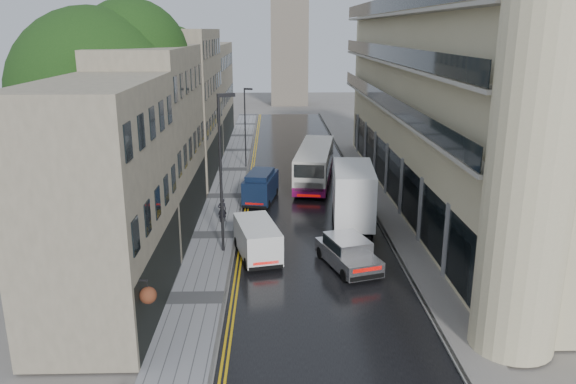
{
  "coord_description": "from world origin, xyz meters",
  "views": [
    {
      "loc": [
        -2.27,
        -12.82,
        12.07
      ],
      "look_at": [
        -1.43,
        18.0,
        3.12
      ],
      "focal_mm": 35.0,
      "sensor_mm": 36.0,
      "label": 1
    }
  ],
  "objects_px": {
    "white_van": "(247,252)",
    "navy_van": "(244,191)",
    "tree_near": "(97,121)",
    "silver_hatchback": "(345,266)",
    "lamp_post_near": "(221,175)",
    "cream_bus": "(297,173)",
    "white_lorry": "(336,205)",
    "tree_far": "(150,105)",
    "lamp_post_far": "(245,128)",
    "pedestrian": "(222,210)"
  },
  "relations": [
    {
      "from": "cream_bus",
      "to": "lamp_post_far",
      "type": "xyz_separation_m",
      "value": [
        -4.28,
        8.03,
        2.14
      ]
    },
    {
      "from": "lamp_post_far",
      "to": "white_lorry",
      "type": "bearing_deg",
      "value": -52.74
    },
    {
      "from": "tree_near",
      "to": "navy_van",
      "type": "height_order",
      "value": "tree_near"
    },
    {
      "from": "tree_far",
      "to": "white_van",
      "type": "bearing_deg",
      "value": -65.65
    },
    {
      "from": "tree_far",
      "to": "navy_van",
      "type": "bearing_deg",
      "value": -45.48
    },
    {
      "from": "white_lorry",
      "to": "white_van",
      "type": "xyz_separation_m",
      "value": [
        -5.12,
        -4.69,
        -1.04
      ]
    },
    {
      "from": "navy_van",
      "to": "lamp_post_near",
      "type": "height_order",
      "value": "lamp_post_near"
    },
    {
      "from": "silver_hatchback",
      "to": "tree_far",
      "type": "bearing_deg",
      "value": 105.78
    },
    {
      "from": "white_van",
      "to": "lamp_post_far",
      "type": "relative_size",
      "value": 0.63
    },
    {
      "from": "cream_bus",
      "to": "navy_van",
      "type": "distance_m",
      "value": 5.4
    },
    {
      "from": "cream_bus",
      "to": "navy_van",
      "type": "bearing_deg",
      "value": -126.53
    },
    {
      "from": "white_van",
      "to": "navy_van",
      "type": "distance_m",
      "value": 10.8
    },
    {
      "from": "white_lorry",
      "to": "tree_near",
      "type": "bearing_deg",
      "value": -179.69
    },
    {
      "from": "tree_far",
      "to": "cream_bus",
      "type": "height_order",
      "value": "tree_far"
    },
    {
      "from": "tree_near",
      "to": "lamp_post_far",
      "type": "relative_size",
      "value": 1.98
    },
    {
      "from": "tree_near",
      "to": "lamp_post_near",
      "type": "bearing_deg",
      "value": -24.31
    },
    {
      "from": "pedestrian",
      "to": "lamp_post_far",
      "type": "distance_m",
      "value": 15.42
    },
    {
      "from": "pedestrian",
      "to": "cream_bus",
      "type": "bearing_deg",
      "value": -144.4
    },
    {
      "from": "tree_far",
      "to": "lamp_post_far",
      "type": "xyz_separation_m",
      "value": [
        7.46,
        3.78,
        -2.6
      ]
    },
    {
      "from": "cream_bus",
      "to": "white_van",
      "type": "height_order",
      "value": "cream_bus"
    },
    {
      "from": "cream_bus",
      "to": "lamp_post_far",
      "type": "distance_m",
      "value": 9.35
    },
    {
      "from": "tree_near",
      "to": "cream_bus",
      "type": "relative_size",
      "value": 1.29
    },
    {
      "from": "navy_van",
      "to": "lamp_post_far",
      "type": "bearing_deg",
      "value": 102.54
    },
    {
      "from": "cream_bus",
      "to": "white_lorry",
      "type": "distance_m",
      "value": 10.08
    },
    {
      "from": "cream_bus",
      "to": "tree_far",
      "type": "bearing_deg",
      "value": 168.95
    },
    {
      "from": "tree_near",
      "to": "navy_van",
      "type": "bearing_deg",
      "value": 31.19
    },
    {
      "from": "white_lorry",
      "to": "lamp_post_near",
      "type": "relative_size",
      "value": 0.9
    },
    {
      "from": "silver_hatchback",
      "to": "lamp_post_near",
      "type": "distance_m",
      "value": 8.34
    },
    {
      "from": "lamp_post_far",
      "to": "navy_van",
      "type": "bearing_deg",
      "value": -69.62
    },
    {
      "from": "tree_near",
      "to": "tree_far",
      "type": "distance_m",
      "value": 13.02
    },
    {
      "from": "navy_van",
      "to": "lamp_post_far",
      "type": "height_order",
      "value": "lamp_post_far"
    },
    {
      "from": "tree_near",
      "to": "white_van",
      "type": "xyz_separation_m",
      "value": [
        8.82,
        -5.82,
        -5.92
      ]
    },
    {
      "from": "cream_bus",
      "to": "white_lorry",
      "type": "xyz_separation_m",
      "value": [
        1.89,
        -9.89,
        0.58
      ]
    },
    {
      "from": "cream_bus",
      "to": "silver_hatchback",
      "type": "height_order",
      "value": "cream_bus"
    },
    {
      "from": "lamp_post_near",
      "to": "tree_near",
      "type": "bearing_deg",
      "value": 132.22
    },
    {
      "from": "tree_near",
      "to": "lamp_post_near",
      "type": "relative_size",
      "value": 1.6
    },
    {
      "from": "white_lorry",
      "to": "silver_hatchback",
      "type": "xyz_separation_m",
      "value": [
        -0.2,
        -6.23,
        -1.21
      ]
    },
    {
      "from": "cream_bus",
      "to": "silver_hatchback",
      "type": "xyz_separation_m",
      "value": [
        1.7,
        -16.11,
        -0.63
      ]
    },
    {
      "from": "silver_hatchback",
      "to": "lamp_post_far",
      "type": "bearing_deg",
      "value": 86.27
    },
    {
      "from": "white_lorry",
      "to": "lamp_post_far",
      "type": "bearing_deg",
      "value": 113.97
    },
    {
      "from": "silver_hatchback",
      "to": "pedestrian",
      "type": "distance_m",
      "value": 11.28
    },
    {
      "from": "tree_near",
      "to": "lamp_post_far",
      "type": "distance_m",
      "value": 18.78
    },
    {
      "from": "white_van",
      "to": "lamp_post_far",
      "type": "height_order",
      "value": "lamp_post_far"
    },
    {
      "from": "cream_bus",
      "to": "lamp_post_near",
      "type": "relative_size",
      "value": 1.24
    },
    {
      "from": "cream_bus",
      "to": "white_van",
      "type": "distance_m",
      "value": 14.93
    },
    {
      "from": "cream_bus",
      "to": "lamp_post_near",
      "type": "height_order",
      "value": "lamp_post_near"
    },
    {
      "from": "tree_near",
      "to": "pedestrian",
      "type": "height_order",
      "value": "tree_near"
    },
    {
      "from": "white_van",
      "to": "pedestrian",
      "type": "relative_size",
      "value": 2.82
    },
    {
      "from": "pedestrian",
      "to": "lamp_post_near",
      "type": "xyz_separation_m",
      "value": [
        0.47,
        -4.96,
        3.57
      ]
    },
    {
      "from": "cream_bus",
      "to": "white_van",
      "type": "xyz_separation_m",
      "value": [
        -3.22,
        -14.57,
        -0.47
      ]
    }
  ]
}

